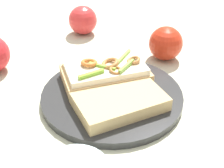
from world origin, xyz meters
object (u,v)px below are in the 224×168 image
plate (112,96)px  apple_2 (83,20)px  sandwich (106,73)px  apple_4 (166,43)px  bread_slice_side (119,101)px

plate → apple_2: (-0.25, 0.16, 0.03)m
sandwich → apple_4: size_ratio=2.50×
plate → sandwich: (-0.04, 0.02, 0.03)m
plate → bread_slice_side: bearing=-28.7°
plate → bread_slice_side: bread_slice_side is taller
sandwich → apple_2: apple_2 is taller
sandwich → apple_2: 0.26m
plate → apple_4: bearing=95.8°
apple_2 → apple_4: size_ratio=0.97×
apple_2 → apple_4: (0.23, 0.04, 0.00)m
bread_slice_side → apple_2: 0.34m
plate → apple_2: apple_2 is taller
sandwich → apple_2: bearing=86.4°
sandwich → apple_4: apple_4 is taller
sandwich → bread_slice_side: sandwich is taller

